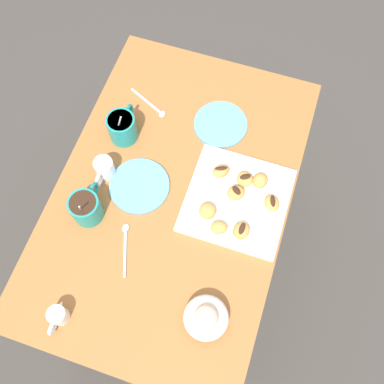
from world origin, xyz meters
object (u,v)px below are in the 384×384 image
Objects in this scene: beignet_6 at (236,193)px; beignet_7 at (260,181)px; pastry_plate_square at (237,200)px; saucer_sky_right at (221,124)px; beignet_0 at (221,171)px; beignet_5 at (219,227)px; dining_table at (174,209)px; cream_pitcher_white at (104,169)px; ice_cream_bowl at (206,317)px; beignet_1 at (208,211)px; coffee_mug_teal_right at (122,127)px; saucer_sky_left at (139,186)px; beignet_2 at (272,203)px; beignet_4 at (245,179)px; chocolate_sauce_pitcher at (58,316)px; beignet_3 at (241,231)px; coffee_mug_teal_left at (86,207)px.

beignet_7 is at bearing -43.87° from beignet_6.
beignet_6 is at bearing 36.54° from pastry_plate_square.
pastry_plate_square is 0.28m from saucer_sky_right.
beignet_5 is at bearing -164.80° from beignet_0.
dining_table is 3.57× the size of pastry_plate_square.
cream_pitcher_white is 0.54m from ice_cream_bowl.
beignet_6 is at bearing -130.28° from beignet_0.
beignet_1 is (-0.03, -0.12, 0.17)m from dining_table.
saucer_sky_right is at bearing -64.85° from coffee_mug_teal_right.
saucer_sky_left is (-0.01, -0.12, -0.03)m from cream_pitcher_white.
saucer_sky_left is at bearing 98.68° from beignet_2.
beignet_4 is 0.05m from beignet_7.
coffee_mug_teal_right is 1.21× the size of ice_cream_bowl.
beignet_2 is (0.05, -0.52, -0.01)m from cream_pitcher_white.
chocolate_sauce_pitcher is 0.62m from beignet_6.
beignet_2 is (-0.10, -0.52, -0.02)m from coffee_mug_teal_right.
beignet_3 is (-0.11, 0.06, 0.00)m from beignet_2.
beignet_5 is 0.20m from beignet_7.
coffee_mug_teal_left is 2.65× the size of beignet_6.
cream_pitcher_white is at bearing 80.15° from beignet_5.
beignet_5 is (-0.04, -0.05, -0.00)m from beignet_1.
beignet_5 is at bearing 9.08° from ice_cream_bowl.
beignet_2 reaches higher than saucer_sky_right.
coffee_mug_teal_right is 0.65m from ice_cream_bowl.
saucer_sky_left is at bearing 116.41° from beignet_0.
beignet_0 is (0.11, -0.35, -0.00)m from cream_pitcher_white.
cream_pitcher_white is (-0.00, 0.22, 0.18)m from dining_table.
chocolate_sauce_pitcher is 0.67m from beignet_4.
beignet_2 is (-0.23, -0.23, 0.03)m from saucer_sky_right.
pastry_plate_square is 5.67× the size of beignet_2.
saucer_sky_right is (0.29, -0.18, 0.00)m from saucer_sky_left.
beignet_7 is (0.12, -0.35, 0.03)m from saucer_sky_left.
beignet_2 is (0.05, -0.30, 0.17)m from dining_table.
beignet_1 is (-0.03, -0.35, -0.01)m from cream_pitcher_white.
cream_pitcher_white is 1.93× the size of beignet_2.
beignet_4 is 1.03× the size of beignet_5.
ice_cream_bowl is 0.44m from beignet_7.
saucer_sky_left is at bearing 84.30° from beignet_1.
saucer_sky_left is at bearing 149.03° from saucer_sky_right.
beignet_1 is at bearing 150.41° from beignet_4.
beignet_3 is at bearing -154.35° from saucer_sky_right.
chocolate_sauce_pitcher is 1.70× the size of beignet_2.
coffee_mug_teal_right is at bearing 4.48° from chocolate_sauce_pitcher.
saucer_sky_left is at bearing -144.36° from coffee_mug_teal_right.
chocolate_sauce_pitcher is 1.70× the size of beignet_1.
saucer_sky_right is (0.28, -0.07, 0.14)m from dining_table.
saucer_sky_right is at bearing 16.44° from beignet_0.
dining_table is 0.24m from beignet_0.
dining_table is 11.91× the size of chocolate_sauce_pitcher.
coffee_mug_teal_right is at bearing 76.40° from beignet_6.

